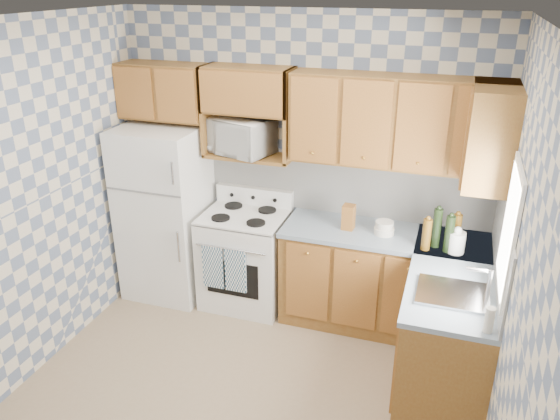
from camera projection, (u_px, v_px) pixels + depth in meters
The scene contains 30 objects.
floor at pixel (243, 398), 4.13m from camera, with size 3.40×3.40×0.00m, color #8A7255.
back_wall at pixel (304, 164), 4.99m from camera, with size 3.40×0.02×2.70m, color slate.
right_wall at pixel (514, 279), 3.10m from camera, with size 0.02×3.20×2.70m, color slate.
backsplash_back at pixel (346, 185), 4.92m from camera, with size 2.60×0.01×0.56m, color white.
backsplash_right at pixel (502, 243), 3.86m from camera, with size 0.01×1.60×0.56m, color white.
refrigerator at pixel (166, 212), 5.25m from camera, with size 0.75×0.70×1.68m, color white.
stove_body at pixel (246, 260), 5.19m from camera, with size 0.76×0.65×0.90m, color white.
cooktop at pixel (244, 216), 5.01m from camera, with size 0.76×0.65×0.03m, color silver.
backguard at pixel (255, 196), 5.22m from camera, with size 0.76×0.08×0.17m, color white.
dish_towel_left at pixel (213, 267), 4.92m from camera, with size 0.20×0.03×0.42m, color navy.
dish_towel_right at pixel (236, 271), 4.85m from camera, with size 0.20×0.03×0.42m, color navy.
base_cabinets_back at pixel (382, 281), 4.85m from camera, with size 1.75×0.60×0.88m, color brown.
base_cabinets_right at pixel (446, 325), 4.24m from camera, with size 0.60×1.60×0.88m, color brown.
countertop_back at pixel (386, 235), 4.66m from camera, with size 1.77×0.63×0.04m, color slate.
countertop_right at pixel (453, 273), 4.06m from camera, with size 0.63×1.60×0.04m, color slate.
upper_cabinets_back at pixel (398, 122), 4.41m from camera, with size 1.75×0.33×0.74m, color brown.
upper_cabinets_fridge at pixel (164, 91), 4.97m from camera, with size 0.82×0.33×0.50m, color brown.
upper_cabinets_right at pixel (491, 135), 4.04m from camera, with size 0.33×0.70×0.74m, color brown.
microwave_shelf at pixel (249, 156), 4.94m from camera, with size 0.80×0.33×0.03m, color brown.
microwave at pixel (240, 136), 4.92m from camera, with size 0.58×0.39×0.32m, color white.
sink at pixel (452, 294), 3.75m from camera, with size 0.48×0.40×0.03m, color #B7B7BC.
window at pixel (510, 231), 3.46m from camera, with size 0.02×0.66×0.86m, color white.
bottle_0 at pixel (437, 228), 4.36m from camera, with size 0.07×0.07×0.33m, color black.
bottle_1 at pixel (449, 234), 4.28m from camera, with size 0.07×0.07×0.31m, color black.
bottle_2 at pixel (456, 231), 4.36m from camera, with size 0.07×0.07×0.28m, color #5B3C10.
bottle_3 at pixel (427, 235), 4.32m from camera, with size 0.07×0.07×0.26m, color #5B3C10.
knife_block at pixel (349, 217), 4.68m from camera, with size 0.10×0.10×0.22m, color brown.
electric_kettle at pixel (456, 242), 4.29m from camera, with size 0.13×0.13×0.17m, color white.
food_containers at pixel (384, 228), 4.61m from camera, with size 0.17×0.17×0.11m, color beige, non-canonical shape.
soap_bottle at pixel (489, 320), 3.33m from camera, with size 0.06×0.06×0.17m, color beige.
Camera 1 is at (1.28, -2.97, 2.94)m, focal length 35.00 mm.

